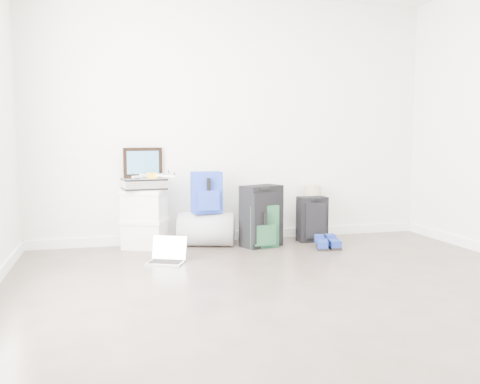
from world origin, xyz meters
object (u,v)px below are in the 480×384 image
object	(u,v)px
carry_on	(312,219)
duffel_bag	(206,229)
laptop	(167,256)
briefcase	(144,184)
large_suitcase	(261,216)
boxes_stack	(145,219)

from	to	relation	value
carry_on	duffel_bag	bearing A→B (deg)	177.77
duffel_bag	laptop	bearing A→B (deg)	-109.81
carry_on	laptop	bearing A→B (deg)	-160.67
briefcase	large_suitcase	xyz separation A→B (m)	(1.21, -0.24, -0.35)
boxes_stack	laptop	xyz separation A→B (m)	(0.15, -0.69, -0.25)
duffel_bag	carry_on	distance (m)	1.19
briefcase	boxes_stack	bearing A→B (deg)	-96.76
boxes_stack	briefcase	xyz separation A→B (m)	(0.00, 0.00, 0.37)
briefcase	carry_on	size ratio (longest dim) A/B	0.85
laptop	duffel_bag	bearing A→B (deg)	77.50
boxes_stack	briefcase	bearing A→B (deg)	113.54
briefcase	duffel_bag	distance (m)	0.81
large_suitcase	laptop	world-z (taller)	large_suitcase
large_suitcase	carry_on	size ratio (longest dim) A/B	1.30
boxes_stack	large_suitcase	bearing A→B (deg)	12.37
large_suitcase	carry_on	bearing A→B (deg)	-14.05
duffel_bag	carry_on	bearing A→B (deg)	15.21
boxes_stack	carry_on	bearing A→B (deg)	19.28
carry_on	large_suitcase	bearing A→B (deg)	-169.84
duffel_bag	large_suitcase	bearing A→B (deg)	1.88
carry_on	laptop	xyz separation A→B (m)	(-1.67, -0.56, -0.19)
duffel_bag	laptop	xyz separation A→B (m)	(-0.49, -0.62, -0.12)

